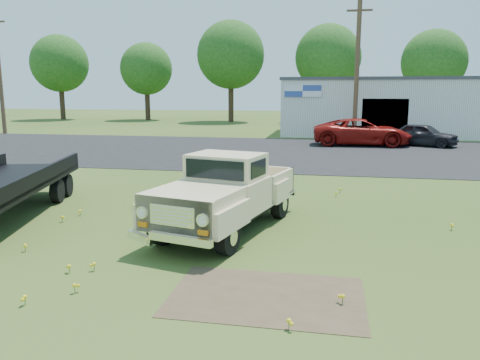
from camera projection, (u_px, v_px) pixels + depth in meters
The scene contains 14 objects.
ground at pixel (218, 234), 10.46m from camera, with size 140.00×140.00×0.00m, color #334716.
asphalt_lot at pixel (283, 152), 24.94m from camera, with size 90.00×14.00×0.02m, color black.
dirt_patch_a at pixel (266, 296), 7.29m from camera, with size 3.00×2.00×0.01m, color #463A25.
dirt_patch_b at pixel (181, 197), 14.21m from camera, with size 2.20×1.60×0.01m, color #463A25.
commercial_building at pixel (379, 106), 35.03m from camera, with size 14.20×8.20×4.15m.
utility_pole_mid at pixel (357, 69), 30.11m from camera, with size 1.60×0.30×9.00m.
treeline_a at pixel (60, 64), 53.06m from camera, with size 6.40×6.40×9.52m.
treeline_b at pixel (146, 69), 52.30m from camera, with size 5.76×5.76×8.57m.
treeline_c at pixel (231, 55), 48.78m from camera, with size 7.04×7.04×10.47m.
treeline_d at pixel (328, 57), 47.96m from camera, with size 6.72×6.72×10.00m.
treeline_e at pixel (434, 62), 44.79m from camera, with size 6.08×6.08×9.04m.
vintage_pickup_truck at pixel (227, 192), 10.66m from camera, with size 1.91×4.91×1.78m, color #CAB787, non-canonical shape.
red_pickup at pixel (361, 132), 27.71m from camera, with size 2.61×5.66×1.57m, color maroon.
dark_sedan at pixel (423, 135), 27.43m from camera, with size 1.56×3.89×1.32m, color black.
Camera 1 is at (2.37, -9.78, 3.14)m, focal length 35.00 mm.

